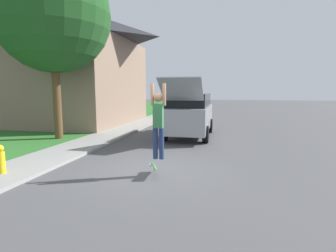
% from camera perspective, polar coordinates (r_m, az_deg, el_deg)
% --- Properties ---
extents(ground_plane, '(120.00, 120.00, 0.00)m').
position_cam_1_polar(ground_plane, '(7.73, -3.96, -9.34)').
color(ground_plane, '#49494C').
extents(lawn, '(10.00, 80.00, 0.08)m').
position_cam_1_polar(lawn, '(16.69, -24.85, -0.69)').
color(lawn, '#2D6B28').
rests_on(lawn, ground_plane).
extents(sidewalk, '(1.80, 80.00, 0.10)m').
position_cam_1_polar(sidewalk, '(14.45, -10.86, -1.27)').
color(sidewalk, gray).
rests_on(sidewalk, ground_plane).
extents(house, '(9.07, 9.25, 7.80)m').
position_cam_1_polar(house, '(19.56, -20.74, 12.68)').
color(house, '#89705B').
rests_on(house, lawn).
extents(lawn_tree_near, '(5.04, 5.04, 8.00)m').
position_cam_1_polar(lawn_tree_near, '(13.35, -23.88, 21.30)').
color(lawn_tree_near, brown).
rests_on(lawn_tree_near, lawn).
extents(suv_parked, '(2.10, 5.47, 2.78)m').
position_cam_1_polar(suv_parked, '(13.00, 4.70, 2.80)').
color(suv_parked, gray).
rests_on(suv_parked, ground_plane).
extents(car_down_street, '(1.85, 4.42, 1.25)m').
position_cam_1_polar(car_down_street, '(22.26, 5.08, 3.40)').
color(car_down_street, '#B7B7BC').
rests_on(car_down_street, ground_plane).
extents(skateboarder, '(0.41, 0.23, 1.99)m').
position_cam_1_polar(skateboarder, '(6.85, -2.12, 1.23)').
color(skateboarder, navy).
rests_on(skateboarder, ground_plane).
extents(skateboard, '(0.35, 0.75, 0.34)m').
position_cam_1_polar(skateboard, '(7.08, -3.07, -8.74)').
color(skateboard, '#337F3D').
rests_on(skateboard, ground_plane).
extents(fire_hydrant, '(0.20, 0.20, 0.76)m').
position_cam_1_polar(fire_hydrant, '(8.20, -32.60, -6.20)').
color(fire_hydrant, gold).
rests_on(fire_hydrant, sidewalk).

